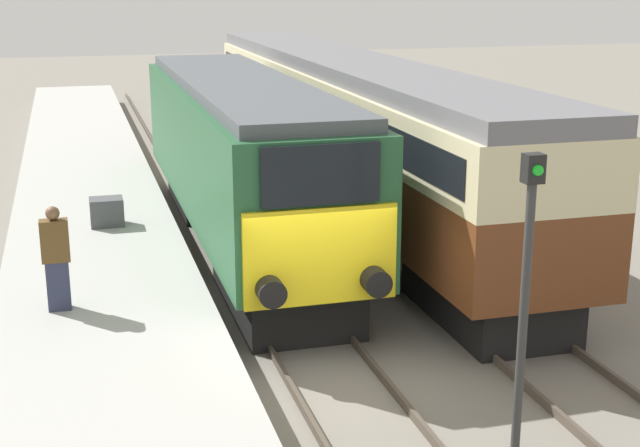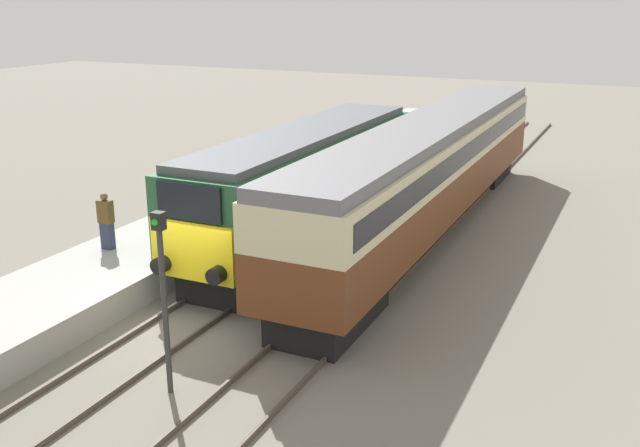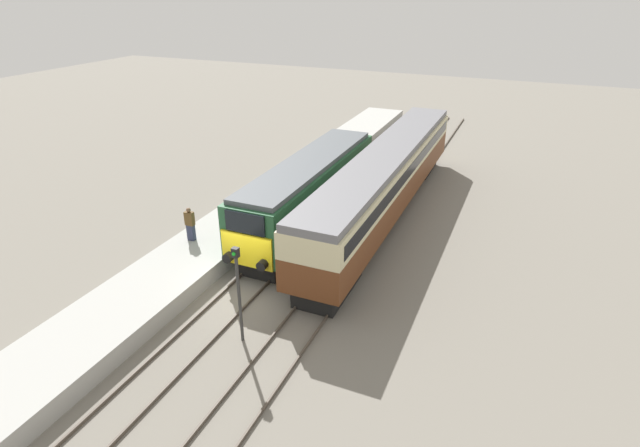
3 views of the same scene
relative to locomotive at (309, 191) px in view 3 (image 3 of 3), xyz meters
name	(u,v)px [view 3 (image 3 of 3)]	position (x,y,z in m)	size (l,w,h in m)	color
ground_plane	(242,293)	(0.00, -7.17, -2.14)	(120.00, 120.00, 0.00)	slate
platform_left	(264,205)	(-3.30, 0.83, -1.73)	(3.50, 50.00, 0.82)	#A8A8A3
rails_near_track	(292,242)	(0.00, -2.17, -2.07)	(1.51, 60.00, 0.14)	#4C4238
rails_far_track	(354,255)	(3.40, -2.17, -2.07)	(1.50, 60.00, 0.14)	#4C4238
locomotive	(309,191)	(0.00, 0.00, 0.00)	(2.70, 13.44, 3.85)	black
passenger_carriage	(386,176)	(3.40, 2.97, 0.30)	(2.75, 21.40, 3.99)	black
person_on_platform	(190,224)	(-3.99, -5.15, -0.47)	(0.44, 0.26, 1.72)	#2D334C
signal_post	(238,287)	(1.70, -9.89, 0.21)	(0.24, 0.28, 3.96)	#333333
luggage_crate	(259,201)	(-3.00, -0.22, -1.02)	(0.70, 0.56, 0.60)	#4C4C51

